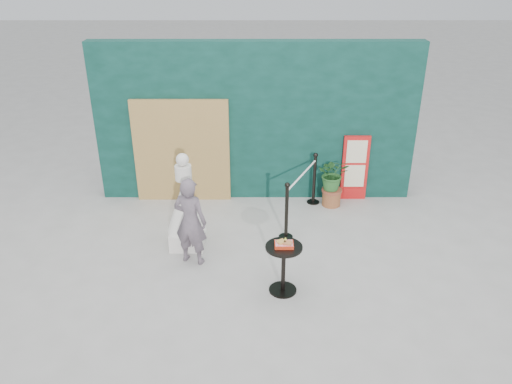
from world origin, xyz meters
name	(u,v)px	position (x,y,z in m)	size (l,w,h in m)	color
ground	(256,291)	(0.00, 0.00, 0.00)	(60.00, 60.00, 0.00)	#ADAAA5
back_wall	(256,123)	(0.00, 3.15, 1.50)	(6.00, 0.30, 3.00)	#092C24
bamboo_fence	(182,151)	(-1.40, 2.94, 1.00)	(1.80, 0.08, 2.00)	tan
woman	(190,221)	(-1.00, 0.77, 0.71)	(0.52, 0.34, 1.43)	slate
menu_board	(355,168)	(1.90, 2.95, 0.65)	(0.50, 0.07, 1.30)	red
statue	(186,209)	(-1.13, 1.24, 0.67)	(0.64, 0.64, 1.63)	silver
cafe_table	(284,262)	(0.39, 0.01, 0.50)	(0.52, 0.52, 0.75)	black
food_basket	(284,244)	(0.39, 0.01, 0.79)	(0.26, 0.19, 0.11)	red
planter	(333,178)	(1.44, 2.68, 0.56)	(0.57, 0.50, 0.97)	#955830
stanchion_barrier	(301,194)	(0.81, 2.13, 0.49)	(0.84, 1.54, 1.03)	black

